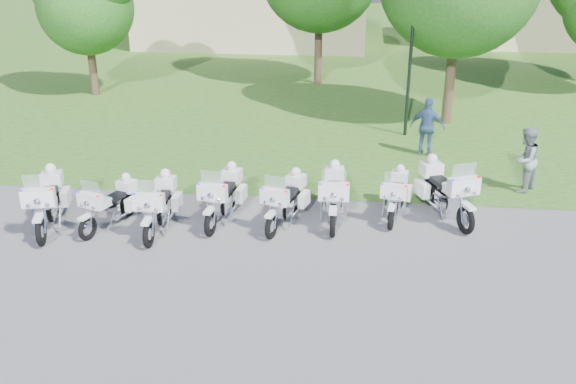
# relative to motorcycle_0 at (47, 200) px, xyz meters

# --- Properties ---
(ground) EXTENTS (100.00, 100.00, 0.00)m
(ground) POSITION_rel_motorcycle_0_xyz_m (6.89, -0.55, -0.72)
(ground) COLOR #4F4F54
(ground) RESTS_ON ground
(grass_lawn) EXTENTS (100.00, 48.00, 0.01)m
(grass_lawn) POSITION_rel_motorcycle_0_xyz_m (6.89, 26.45, -0.71)
(grass_lawn) COLOR #2A591C
(grass_lawn) RESTS_ON ground
(motorcycle_0) EXTENTS (1.25, 2.50, 1.72)m
(motorcycle_0) POSITION_rel_motorcycle_0_xyz_m (0.00, 0.00, 0.00)
(motorcycle_0) COLOR black
(motorcycle_0) RESTS_ON ground
(motorcycle_1) EXTENTS (1.14, 2.09, 1.46)m
(motorcycle_1) POSITION_rel_motorcycle_0_xyz_m (1.55, 0.23, -0.11)
(motorcycle_1) COLOR black
(motorcycle_1) RESTS_ON ground
(motorcycle_2) EXTENTS (0.81, 2.41, 1.62)m
(motorcycle_2) POSITION_rel_motorcycle_0_xyz_m (2.83, 0.17, -0.04)
(motorcycle_2) COLOR black
(motorcycle_2) RESTS_ON ground
(motorcycle_3) EXTENTS (0.97, 2.41, 1.62)m
(motorcycle_3) POSITION_rel_motorcycle_0_xyz_m (4.31, 0.91, -0.04)
(motorcycle_3) COLOR black
(motorcycle_3) RESTS_ON ground
(motorcycle_4) EXTENTS (1.13, 2.26, 1.55)m
(motorcycle_4) POSITION_rel_motorcycle_0_xyz_m (5.94, 0.87, -0.07)
(motorcycle_4) COLOR black
(motorcycle_4) RESTS_ON ground
(motorcycle_5) EXTENTS (0.84, 2.48, 1.66)m
(motorcycle_5) POSITION_rel_motorcycle_0_xyz_m (7.15, 1.25, -0.02)
(motorcycle_5) COLOR black
(motorcycle_5) RESTS_ON ground
(motorcycle_6) EXTENTS (0.92, 2.15, 1.45)m
(motorcycle_6) POSITION_rel_motorcycle_0_xyz_m (8.76, 1.66, -0.11)
(motorcycle_6) COLOR black
(motorcycle_6) RESTS_ON ground
(motorcycle_7) EXTENTS (1.49, 2.48, 1.77)m
(motorcycle_7) POSITION_rel_motorcycle_0_xyz_m (10.02, 1.77, 0.02)
(motorcycle_7) COLOR black
(motorcycle_7) RESTS_ON ground
(lamp_post) EXTENTS (0.44, 0.44, 4.58)m
(lamp_post) POSITION_rel_motorcycle_0_xyz_m (9.41, 8.73, 2.70)
(lamp_post) COLOR black
(lamp_post) RESTS_ON ground
(building_west) EXTENTS (14.56, 8.32, 4.10)m
(building_west) POSITION_rel_motorcycle_0_xyz_m (0.89, 27.45, 1.35)
(building_west) COLOR tan
(building_west) RESTS_ON ground
(building_east) EXTENTS (11.44, 7.28, 4.10)m
(building_east) POSITION_rel_motorcycle_0_xyz_m (17.89, 29.45, 1.35)
(building_east) COLOR tan
(building_east) RESTS_ON ground
(bystander_b) EXTENTS (1.12, 1.16, 1.89)m
(bystander_b) POSITION_rel_motorcycle_0_xyz_m (12.44, 3.75, 0.23)
(bystander_b) COLOR gray
(bystander_b) RESTS_ON ground
(bystander_c) EXTENTS (1.23, 0.77, 1.94)m
(bystander_c) POSITION_rel_motorcycle_0_xyz_m (9.96, 6.58, 0.25)
(bystander_c) COLOR #355580
(bystander_c) RESTS_ON ground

